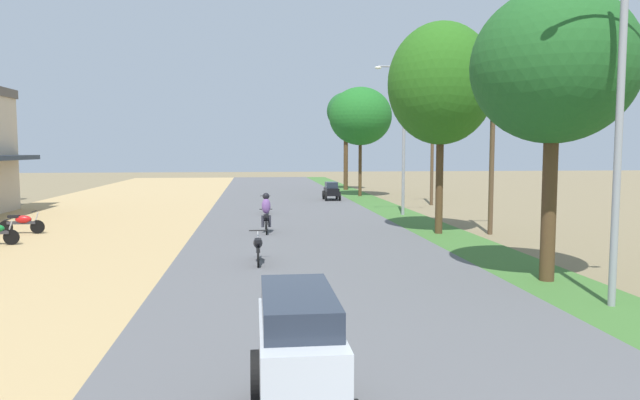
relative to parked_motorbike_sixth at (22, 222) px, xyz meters
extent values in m
cylinder|color=black|center=(0.70, -2.86, -0.21)|extent=(0.56, 0.06, 0.56)
cylinder|color=#A5A8AD|center=(0.64, -2.86, 0.06)|extent=(0.26, 0.05, 0.68)
cylinder|color=black|center=(0.58, -2.86, 0.43)|extent=(0.04, 0.54, 0.04)
cylinder|color=black|center=(0.59, 0.00, -0.21)|extent=(0.56, 0.06, 0.56)
cylinder|color=black|center=(-0.65, 0.00, -0.21)|extent=(0.56, 0.06, 0.56)
cube|color=#333338|center=(-0.03, 0.00, -0.03)|extent=(1.12, 0.12, 0.12)
ellipsoid|color=red|center=(0.05, 0.00, 0.11)|extent=(0.64, 0.28, 0.32)
cube|color=black|center=(-0.31, 0.00, 0.23)|extent=(0.44, 0.20, 0.10)
cylinder|color=#A5A8AD|center=(0.53, 0.00, 0.06)|extent=(0.26, 0.05, 0.68)
cylinder|color=black|center=(0.47, 0.00, 0.43)|extent=(0.04, 0.54, 0.04)
cylinder|color=#4C351E|center=(17.07, -10.51, 1.74)|extent=(0.38, 0.38, 4.47)
ellipsoid|color=#1F5621|center=(17.07, -10.51, 5.07)|extent=(4.18, 4.18, 3.95)
cylinder|color=#4C351E|center=(16.98, -1.75, 1.88)|extent=(0.31, 0.31, 4.74)
ellipsoid|color=#265F18|center=(16.98, -1.75, 5.60)|extent=(4.30, 4.30, 4.91)
cylinder|color=#4C351E|center=(17.27, 17.82, 1.88)|extent=(0.24, 0.24, 4.74)
ellipsoid|color=#1E6421|center=(17.27, 17.82, 5.42)|extent=(4.63, 4.63, 4.27)
cylinder|color=#4C351E|center=(17.30, 24.82, 2.44)|extent=(0.37, 0.37, 5.87)
ellipsoid|color=#1D5625|center=(17.30, 24.82, 6.26)|extent=(3.28, 3.28, 3.21)
cylinder|color=gray|center=(17.25, -13.04, 3.32)|extent=(0.16, 0.16, 7.63)
cylinder|color=gray|center=(17.25, 5.11, 3.45)|extent=(0.16, 0.16, 7.88)
cylinder|color=gray|center=(16.55, 5.11, 7.24)|extent=(1.40, 0.08, 0.08)
ellipsoid|color=silver|center=(15.85, 5.11, 7.17)|extent=(0.36, 0.20, 0.14)
cylinder|color=gray|center=(17.95, 5.11, 7.24)|extent=(1.40, 0.08, 0.08)
ellipsoid|color=silver|center=(18.65, 5.11, 7.17)|extent=(0.36, 0.20, 0.14)
cylinder|color=brown|center=(20.60, 10.87, 3.66)|extent=(0.20, 0.20, 8.43)
cube|color=#473323|center=(20.60, 10.87, 7.38)|extent=(1.80, 0.10, 0.10)
cylinder|color=brown|center=(19.14, -1.87, 3.60)|extent=(0.20, 0.20, 8.31)
cube|color=#473323|center=(19.14, -1.87, 7.25)|extent=(1.80, 0.10, 0.10)
cube|color=#B7BCC1|center=(9.97, -17.93, 0.38)|extent=(0.95, 2.40, 0.95)
cube|color=#232B38|center=(9.97, -17.83, 1.03)|extent=(0.87, 2.00, 0.35)
cylinder|color=black|center=(9.44, -17.06, -0.13)|extent=(0.12, 0.68, 0.68)
cylinder|color=black|center=(10.51, -17.06, -0.13)|extent=(0.12, 0.68, 0.68)
cube|color=black|center=(14.68, 14.46, 0.11)|extent=(0.84, 1.95, 0.50)
cube|color=#232B38|center=(14.68, 14.51, 0.56)|extent=(0.77, 1.10, 0.40)
cylinder|color=black|center=(15.15, 13.75, -0.17)|extent=(0.10, 0.60, 0.60)
cylinder|color=black|center=(14.21, 13.75, -0.17)|extent=(0.10, 0.60, 0.60)
cylinder|color=black|center=(15.15, 15.16, -0.17)|extent=(0.10, 0.60, 0.60)
cylinder|color=black|center=(14.21, 15.16, -0.17)|extent=(0.10, 0.60, 0.60)
cylinder|color=black|center=(9.54, -6.74, -0.19)|extent=(0.06, 0.56, 0.56)
cylinder|color=black|center=(9.54, -7.98, -0.19)|extent=(0.06, 0.56, 0.56)
cube|color=#333338|center=(9.54, -7.36, -0.01)|extent=(0.12, 1.12, 0.12)
ellipsoid|color=black|center=(9.54, -7.28, 0.13)|extent=(0.28, 0.64, 0.32)
cube|color=black|center=(9.54, -7.64, 0.25)|extent=(0.20, 0.44, 0.10)
cylinder|color=#A5A8AD|center=(9.54, -6.80, 0.08)|extent=(0.05, 0.26, 0.68)
cylinder|color=black|center=(9.54, -6.86, 0.45)|extent=(0.54, 0.04, 0.04)
cylinder|color=black|center=(9.92, -0.23, -0.19)|extent=(0.06, 0.56, 0.56)
cylinder|color=black|center=(9.92, -1.47, -0.19)|extent=(0.06, 0.56, 0.56)
cube|color=#333338|center=(9.92, -0.85, -0.01)|extent=(0.12, 1.12, 0.12)
ellipsoid|color=black|center=(9.92, -0.77, 0.13)|extent=(0.28, 0.64, 0.32)
cube|color=black|center=(9.92, -1.13, 0.25)|extent=(0.20, 0.44, 0.10)
cylinder|color=#A5A8AD|center=(9.92, -0.29, 0.08)|extent=(0.05, 0.26, 0.68)
cylinder|color=black|center=(9.92, -0.35, 0.45)|extent=(0.54, 0.04, 0.04)
ellipsoid|color=#724C8C|center=(9.92, -1.05, 0.65)|extent=(0.36, 0.28, 0.64)
sphere|color=black|center=(9.92, -1.01, 1.05)|extent=(0.28, 0.28, 0.28)
cylinder|color=#2D2D38|center=(9.78, -0.95, 0.01)|extent=(0.12, 0.12, 0.48)
cylinder|color=#2D2D38|center=(10.06, -0.95, 0.01)|extent=(0.12, 0.12, 0.48)
cylinder|color=black|center=(10.04, 6.93, -0.19)|extent=(0.06, 0.56, 0.56)
cylinder|color=black|center=(10.04, 5.69, -0.19)|extent=(0.06, 0.56, 0.56)
cube|color=#333338|center=(10.04, 6.31, -0.01)|extent=(0.12, 1.12, 0.12)
ellipsoid|color=#14722D|center=(10.04, 6.39, 0.13)|extent=(0.28, 0.64, 0.32)
cube|color=black|center=(10.04, 6.03, 0.25)|extent=(0.20, 0.44, 0.10)
cylinder|color=#A5A8AD|center=(10.04, 6.87, 0.08)|extent=(0.05, 0.26, 0.68)
cylinder|color=black|center=(10.04, 6.81, 0.45)|extent=(0.54, 0.04, 0.04)
camera|label=1|loc=(9.46, -24.81, 2.93)|focal=32.68mm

